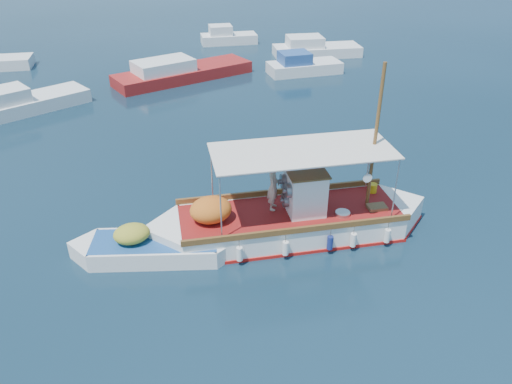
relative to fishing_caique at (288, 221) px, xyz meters
name	(u,v)px	position (x,y,z in m)	size (l,w,h in m)	color
ground	(289,225)	(0.26, 0.51, -0.58)	(160.00, 160.00, 0.00)	black
fishing_caique	(288,221)	(0.00, 0.00, 0.00)	(10.77, 4.05, 6.63)	white
dinghy	(154,249)	(-5.01, 0.29, -0.27)	(5.85, 2.93, 1.49)	white
bg_boat_nw	(18,105)	(-10.38, 17.13, -0.09)	(8.08, 5.29, 1.80)	silver
bg_boat_n	(180,73)	(0.10, 20.32, -0.09)	(10.33, 5.33, 1.80)	maroon
bg_boat_ne	(302,67)	(8.99, 18.90, -0.09)	(5.44, 2.46, 1.80)	silver
bg_boat_e	(314,50)	(11.92, 23.09, -0.09)	(7.39, 3.80, 1.80)	silver
bg_boat_far_n	(227,38)	(6.34, 29.51, -0.09)	(5.13, 2.63, 1.80)	silver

